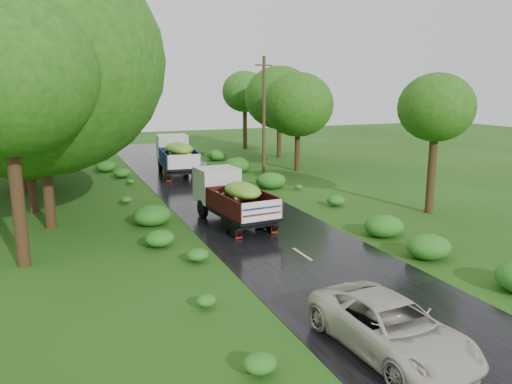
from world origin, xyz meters
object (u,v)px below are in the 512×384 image
car (391,327)px  truck_far (176,153)px  utility_pole (264,115)px  truck_near (231,195)px

car → truck_far: bearing=84.2°
car → utility_pole: bearing=70.5°
truck_far → car: size_ratio=1.40×
truck_far → car: bearing=-87.4°
utility_pole → truck_far: bearing=135.8°
truck_far → utility_pole: size_ratio=0.79×
truck_far → car: truck_far is taller
truck_near → truck_far: 14.50m
truck_far → car: 27.67m
car → utility_pole: (6.94, 24.51, 3.79)m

